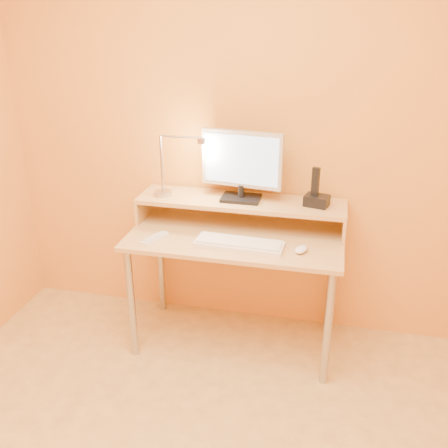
% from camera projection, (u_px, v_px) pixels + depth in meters
% --- Properties ---
extents(wall_back, '(3.00, 0.04, 2.50)m').
position_uv_depth(wall_back, '(247.00, 129.00, 2.88)').
color(wall_back, orange).
rests_on(wall_back, floor).
extents(desk_leg_fl, '(0.04, 0.04, 0.69)m').
position_uv_depth(desk_leg_fl, '(131.00, 304.00, 2.84)').
color(desk_leg_fl, '#A7A7AF').
rests_on(desk_leg_fl, floor).
extents(desk_leg_fr, '(0.04, 0.04, 0.69)m').
position_uv_depth(desk_leg_fr, '(328.00, 329.00, 2.62)').
color(desk_leg_fr, '#A7A7AF').
rests_on(desk_leg_fr, floor).
extents(desk_leg_bl, '(0.04, 0.04, 0.69)m').
position_uv_depth(desk_leg_bl, '(161.00, 263.00, 3.29)').
color(desk_leg_bl, '#A7A7AF').
rests_on(desk_leg_bl, floor).
extents(desk_leg_br, '(0.04, 0.04, 0.69)m').
position_uv_depth(desk_leg_br, '(331.00, 282.00, 3.06)').
color(desk_leg_br, '#A7A7AF').
rests_on(desk_leg_br, floor).
extents(desk_lower, '(1.20, 0.60, 0.02)m').
position_uv_depth(desk_lower, '(235.00, 237.00, 2.81)').
color(desk_lower, tan).
rests_on(desk_lower, floor).
extents(shelf_riser_left, '(0.02, 0.30, 0.14)m').
position_uv_depth(shelf_riser_left, '(145.00, 206.00, 3.03)').
color(shelf_riser_left, tan).
rests_on(shelf_riser_left, desk_lower).
extents(shelf_riser_right, '(0.02, 0.30, 0.14)m').
position_uv_depth(shelf_riser_right, '(344.00, 223.00, 2.79)').
color(shelf_riser_right, tan).
rests_on(shelf_riser_right, desk_lower).
extents(desk_shelf, '(1.20, 0.30, 0.02)m').
position_uv_depth(desk_shelf, '(241.00, 202.00, 2.88)').
color(desk_shelf, tan).
rests_on(desk_shelf, desk_lower).
extents(monitor_foot, '(0.22, 0.16, 0.02)m').
position_uv_depth(monitor_foot, '(241.00, 198.00, 2.87)').
color(monitor_foot, black).
rests_on(monitor_foot, desk_shelf).
extents(monitor_neck, '(0.04, 0.04, 0.07)m').
position_uv_depth(monitor_neck, '(241.00, 191.00, 2.85)').
color(monitor_neck, black).
rests_on(monitor_neck, monitor_foot).
extents(monitor_panel, '(0.47, 0.10, 0.32)m').
position_uv_depth(monitor_panel, '(242.00, 159.00, 2.79)').
color(monitor_panel, '#B7B7B8').
rests_on(monitor_panel, monitor_neck).
extents(monitor_back, '(0.42, 0.07, 0.27)m').
position_uv_depth(monitor_back, '(243.00, 158.00, 2.81)').
color(monitor_back, black).
rests_on(monitor_back, monitor_panel).
extents(monitor_screen, '(0.42, 0.06, 0.28)m').
position_uv_depth(monitor_screen, '(241.00, 160.00, 2.77)').
color(monitor_screen, '#99BCE4').
rests_on(monitor_screen, monitor_panel).
extents(lamp_base, '(0.10, 0.10, 0.02)m').
position_uv_depth(lamp_base, '(163.00, 193.00, 2.94)').
color(lamp_base, '#A7A7AF').
rests_on(lamp_base, desk_shelf).
extents(lamp_post, '(0.01, 0.01, 0.33)m').
position_uv_depth(lamp_post, '(162.00, 164.00, 2.87)').
color(lamp_post, '#A7A7AF').
rests_on(lamp_post, lamp_base).
extents(lamp_arm, '(0.24, 0.01, 0.01)m').
position_uv_depth(lamp_arm, '(181.00, 137.00, 2.78)').
color(lamp_arm, '#A7A7AF').
rests_on(lamp_arm, lamp_post).
extents(lamp_head, '(0.04, 0.04, 0.03)m').
position_uv_depth(lamp_head, '(201.00, 141.00, 2.76)').
color(lamp_head, '#A7A7AF').
rests_on(lamp_head, lamp_arm).
extents(lamp_bulb, '(0.03, 0.03, 0.00)m').
position_uv_depth(lamp_bulb, '(201.00, 144.00, 2.76)').
color(lamp_bulb, '#FFEAC6').
rests_on(lamp_bulb, lamp_head).
extents(phone_dock, '(0.15, 0.13, 0.06)m').
position_uv_depth(phone_dock, '(317.00, 201.00, 2.77)').
color(phone_dock, black).
rests_on(phone_dock, desk_shelf).
extents(phone_handset, '(0.04, 0.03, 0.16)m').
position_uv_depth(phone_handset, '(315.00, 182.00, 2.73)').
color(phone_handset, black).
rests_on(phone_handset, phone_dock).
extents(phone_led, '(0.01, 0.00, 0.04)m').
position_uv_depth(phone_led, '(325.00, 204.00, 2.72)').
color(phone_led, '#377AFF').
rests_on(phone_led, phone_dock).
extents(keyboard, '(0.48, 0.17, 0.02)m').
position_uv_depth(keyboard, '(239.00, 244.00, 2.67)').
color(keyboard, white).
rests_on(keyboard, desk_lower).
extents(mouse, '(0.09, 0.11, 0.03)m').
position_uv_depth(mouse, '(301.00, 249.00, 2.60)').
color(mouse, white).
rests_on(mouse, desk_lower).
extents(remote_control, '(0.11, 0.18, 0.02)m').
position_uv_depth(remote_control, '(155.00, 238.00, 2.75)').
color(remote_control, white).
rests_on(remote_control, desk_lower).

